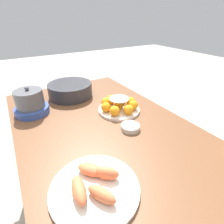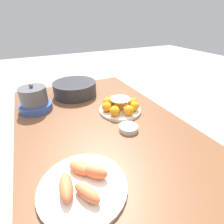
{
  "view_description": "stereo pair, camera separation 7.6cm",
  "coord_description": "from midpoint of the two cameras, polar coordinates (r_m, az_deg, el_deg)",
  "views": [
    {
      "loc": [
        -0.7,
        0.36,
        1.29
      ],
      "look_at": [
        0.05,
        -0.08,
        0.8
      ],
      "focal_mm": 28.0,
      "sensor_mm": 36.0,
      "label": 1
    },
    {
      "loc": [
        -0.73,
        0.3,
        1.29
      ],
      "look_at": [
        0.05,
        -0.08,
        0.8
      ],
      "focal_mm": 28.0,
      "sensor_mm": 36.0,
      "label": 2
    }
  ],
  "objects": [
    {
      "name": "ground_plane",
      "position": [
        1.51,
        -0.51,
        -29.29
      ],
      "size": [
        12.0,
        12.0,
        0.0
      ],
      "primitive_type": "plane",
      "color": "#B2A899"
    },
    {
      "name": "dining_table",
      "position": [
        1.01,
        -0.67,
        -9.22
      ],
      "size": [
        1.44,
        0.87,
        0.76
      ],
      "color": "brown",
      "rests_on": "ground_plane"
    },
    {
      "name": "cake_plate",
      "position": [
        1.07,
        4.74,
        1.97
      ],
      "size": [
        0.26,
        0.26,
        0.1
      ],
      "color": "silver",
      "rests_on": "dining_table"
    },
    {
      "name": "serving_bowl",
      "position": [
        1.31,
        -10.4,
        7.64
      ],
      "size": [
        0.31,
        0.31,
        0.1
      ],
      "color": "#2D2D33",
      "rests_on": "dining_table"
    },
    {
      "name": "sauce_bowl",
      "position": [
        0.91,
        7.79,
        -5.2
      ],
      "size": [
        0.1,
        0.1,
        0.03
      ],
      "color": "beige",
      "rests_on": "dining_table"
    },
    {
      "name": "seafood_platter",
      "position": [
        0.65,
        -6.08,
        -22.44
      ],
      "size": [
        0.31,
        0.31,
        0.06
      ],
      "color": "silver",
      "rests_on": "dining_table"
    },
    {
      "name": "warming_pot",
      "position": [
        1.16,
        -22.31,
        3.59
      ],
      "size": [
        0.2,
        0.2,
        0.17
      ],
      "color": "#334C99",
      "rests_on": "dining_table"
    }
  ]
}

